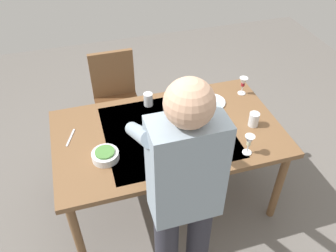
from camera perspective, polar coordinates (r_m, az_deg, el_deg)
The scene contains 16 objects.
ground_plane at distance 3.10m, azimuth -0.00°, elevation -11.21°, with size 6.00×6.00×0.00m, color #66605B.
dining_table at distance 2.61m, azimuth -0.00°, elevation -1.98°, with size 1.65×0.97×0.75m.
chair_near at distance 3.32m, azimuth -8.41°, elevation 5.05°, with size 0.40×0.40×0.91m.
person_server at distance 1.88m, azimuth 2.54°, elevation -11.10°, with size 0.42×0.61×1.69m.
wine_bottle at distance 2.21m, azimuth -2.62°, elevation -5.24°, with size 0.07×0.07×0.30m.
wine_glass_left at distance 2.94m, azimuth 12.04°, elevation 6.84°, with size 0.07×0.07×0.15m.
wine_glass_right at distance 2.39m, azimuth 12.97°, elevation -2.44°, with size 0.07×0.07×0.15m.
water_cup_near_left at distance 2.78m, azimuth -3.22°, elevation 4.31°, with size 0.07×0.07×0.11m, color silver.
water_cup_near_right at distance 2.35m, azimuth 1.03°, elevation -4.01°, with size 0.07×0.07×0.10m, color silver.
water_cup_far_left at distance 2.65m, azimuth 13.69°, elevation 1.05°, with size 0.07×0.07×0.11m, color silver.
water_cup_far_right at distance 2.40m, azimuth 8.41°, elevation -3.27°, with size 0.07×0.07×0.10m, color silver.
serving_bowl_pasta at distance 2.53m, azimuth -0.38°, elevation -0.36°, with size 0.30×0.30×0.07m.
side_bowl_salad at distance 2.37m, azimuth -10.09°, elevation -4.65°, with size 0.18×0.18×0.07m.
dinner_plate_near at distance 2.85m, azimuth 6.95°, elevation 3.86°, with size 0.23×0.23×0.01m, color silver.
table_knife at distance 2.83m, azimuth 0.06°, elevation 3.93°, with size 0.01×0.20×0.01m, color silver.
table_fork at distance 2.60m, azimuth -15.47°, elevation -1.81°, with size 0.01×0.18×0.01m, color silver.
Camera 1 is at (0.54, 1.84, 2.44)m, focal length 37.74 mm.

